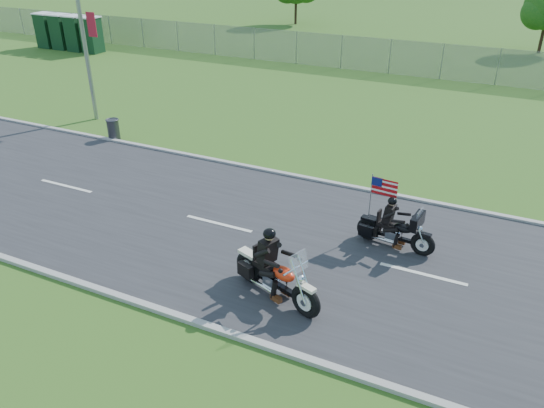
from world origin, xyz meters
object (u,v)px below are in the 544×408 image
at_px(motorcycle_lead, 275,277).
at_px(motorcycle_follow, 395,231).
at_px(porta_toilet_a, 92,36).
at_px(porta_toilet_d, 46,31).
at_px(porta_toilet_b, 76,34).
at_px(porta_toilet_c, 61,32).
at_px(trash_can, 113,130).

bearing_deg(motorcycle_lead, motorcycle_follow, 79.11).
relative_size(porta_toilet_a, motorcycle_follow, 1.03).
bearing_deg(motorcycle_lead, porta_toilet_d, 164.45).
xyz_separation_m(porta_toilet_b, motorcycle_lead, (24.36, -19.40, -0.57)).
height_order(motorcycle_lead, motorcycle_follow, motorcycle_follow).
relative_size(porta_toilet_b, motorcycle_follow, 1.03).
bearing_deg(porta_toilet_b, motorcycle_follow, -31.22).
bearing_deg(porta_toilet_d, porta_toilet_a, 0.00).
bearing_deg(porta_toilet_a, motorcycle_lead, -40.20).
bearing_deg(motorcycle_follow, porta_toilet_a, 153.74).
xyz_separation_m(porta_toilet_d, motorcycle_follow, (29.19, -16.00, -0.63)).
bearing_deg(motorcycle_follow, porta_toilet_d, 157.65).
height_order(porta_toilet_b, motorcycle_follow, porta_toilet_b).
height_order(porta_toilet_c, trash_can, porta_toilet_c).
xyz_separation_m(motorcycle_lead, motorcycle_follow, (2.04, 3.40, -0.06)).
bearing_deg(porta_toilet_d, trash_can, -37.29).
distance_m(porta_toilet_b, trash_can, 18.82).
xyz_separation_m(porta_toilet_c, porta_toilet_d, (-1.40, 0.00, 0.00)).
bearing_deg(porta_toilet_b, porta_toilet_c, 180.00).
distance_m(porta_toilet_d, motorcycle_follow, 33.30).
xyz_separation_m(porta_toilet_a, porta_toilet_b, (-1.40, 0.00, 0.00)).
xyz_separation_m(porta_toilet_b, porta_toilet_d, (-2.80, 0.00, 0.00)).
relative_size(porta_toilet_b, trash_can, 2.74).
distance_m(porta_toilet_b, porta_toilet_c, 1.40).
distance_m(porta_toilet_c, motorcycle_follow, 32.07).
distance_m(porta_toilet_d, trash_can, 20.97).
xyz_separation_m(porta_toilet_a, porta_toilet_d, (-4.20, 0.00, 0.00)).
xyz_separation_m(porta_toilet_c, trash_can, (15.27, -12.70, -0.73)).
relative_size(motorcycle_follow, trash_can, 2.66).
relative_size(porta_toilet_a, porta_toilet_b, 1.00).
distance_m(porta_toilet_b, porta_toilet_d, 2.80).
bearing_deg(trash_can, motorcycle_follow, -14.76).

